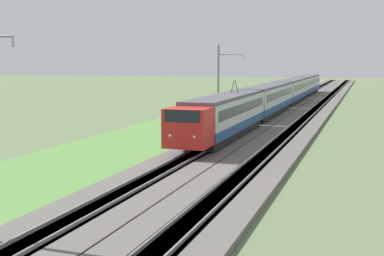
% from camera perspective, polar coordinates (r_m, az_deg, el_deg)
% --- Properties ---
extents(ballast_main, '(240.00, 4.40, 0.30)m').
position_cam_1_polar(ballast_main, '(60.53, 7.78, 1.08)').
color(ballast_main, '#605B56').
rests_on(ballast_main, ground).
extents(ballast_adjacent, '(240.00, 4.40, 0.30)m').
position_cam_1_polar(ballast_adjacent, '(59.88, 12.02, 0.93)').
color(ballast_adjacent, '#605B56').
rests_on(ballast_adjacent, ground).
extents(track_main, '(240.00, 1.57, 0.45)m').
position_cam_1_polar(track_main, '(60.53, 7.78, 1.09)').
color(track_main, '#4C4238').
rests_on(track_main, ground).
extents(track_adjacent, '(240.00, 1.57, 0.45)m').
position_cam_1_polar(track_adjacent, '(59.88, 12.02, 0.93)').
color(track_adjacent, '#4C4238').
rests_on(track_adjacent, ground).
extents(grass_verge, '(240.00, 8.79, 0.12)m').
position_cam_1_polar(grass_verge, '(62.14, 1.58, 1.22)').
color(grass_verge, '#5B8E42').
rests_on(grass_verge, ground).
extents(passenger_train, '(80.31, 2.92, 4.86)m').
position_cam_1_polar(passenger_train, '(72.51, 9.60, 3.72)').
color(passenger_train, red).
rests_on(passenger_train, ground).
extents(catenary_mast_mid, '(0.22, 2.56, 7.99)m').
position_cam_1_polar(catenary_mast_mid, '(50.47, 2.88, 4.47)').
color(catenary_mast_mid, slate).
rests_on(catenary_mast_mid, ground).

